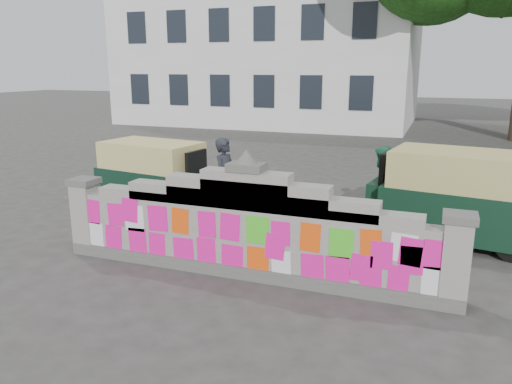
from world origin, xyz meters
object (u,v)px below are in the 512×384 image
Objects in this scene: pedestrian at (381,185)px; rickshaw_right at (455,195)px; cyclist_bike at (226,208)px; rickshaw_left at (155,174)px; cyclist_rider at (226,192)px.

pedestrian is 0.51× the size of rickshaw_right.
cyclist_bike is 2.42m from rickshaw_left.
rickshaw_right reaches higher than rickshaw_left.
cyclist_bike is 4.34m from rickshaw_right.
pedestrian reaches higher than cyclist_bike.
cyclist_bike is at bearing 22.05° from rickshaw_right.
rickshaw_left is at bearing 72.92° from cyclist_rider.
pedestrian is (2.80, 1.62, -0.00)m from cyclist_rider.
pedestrian is 5.04m from rickshaw_left.
pedestrian is at bearing -53.40° from cyclist_rider.
pedestrian is at bearing 15.98° from rickshaw_left.
pedestrian is 0.57× the size of rickshaw_left.
cyclist_bike is at bearing -15.12° from rickshaw_left.
rickshaw_left is at bearing 9.16° from rickshaw_right.
cyclist_rider is 1.00× the size of pedestrian.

